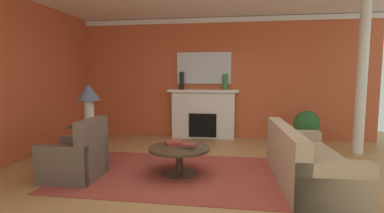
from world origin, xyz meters
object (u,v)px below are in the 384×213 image
Objects in this scene: armchair_near_window at (76,159)px; mantel_mirror at (204,68)px; fireplace at (203,115)px; sofa at (305,164)px; coffee_table at (179,154)px; side_table at (90,140)px; vase_mantel_left at (182,81)px; table_lamp at (89,96)px; potted_plant at (306,126)px; vase_mantel_right at (225,82)px.

mantel_mirror is at bearing 64.19° from armchair_near_window.
fireplace is 3.49m from sofa.
coffee_table is (-0.07, -2.83, -0.26)m from fireplace.
side_table is at bearing 105.44° from armchair_near_window.
mantel_mirror reaches higher than vase_mantel_left.
sofa is 2.84× the size of table_lamp.
sofa is 2.33m from potted_plant.
fireplace is 2.57× the size of side_table.
mantel_mirror reaches higher than potted_plant.
sofa is 3.80m from side_table.
armchair_near_window is (-3.49, -0.31, 0.01)m from sofa.
coffee_table is (-1.93, 0.11, 0.04)m from sofa.
coffee_table is (-0.07, -2.95, -1.47)m from mantel_mirror.
mantel_mirror is (-0.00, 0.12, 1.21)m from fireplace.
sofa is 3.91m from table_lamp.
mantel_mirror is 2.00× the size of side_table.
coffee_table is at bearing 15.16° from armchair_near_window.
potted_plant is at bearing -12.10° from vase_mantel_left.
potted_plant is at bearing 32.62° from armchair_near_window.
fireplace is 1.89× the size of armchair_near_window.
fireplace is at bearing 174.84° from vase_mantel_right.
side_table is at bearing -129.20° from fireplace.
vase_mantel_right is at bearing 114.34° from sofa.
side_table is at bearing 164.23° from coffee_table.
vase_mantel_right is (0.62, 2.78, 1.12)m from coffee_table.
side_table is at bearing -127.78° from mantel_mirror.
armchair_near_window reaches higher than potted_plant.
potted_plant is at bearing 41.14° from coffee_table.
side_table reaches higher than coffee_table.
vase_mantel_right reaches higher than potted_plant.
coffee_table is at bearing -15.77° from side_table.
armchair_near_window is at bearing -74.56° from side_table.
vase_mantel_right reaches higher than armchair_near_window.
sofa is (1.86, -2.94, -0.29)m from fireplace.
sofa is 1.93m from coffee_table.
table_lamp is at bearing -7.13° from side_table.
sofa is (1.86, -3.06, -1.50)m from mantel_mirror.
mantel_mirror is 2.84m from potted_plant.
side_table is (-1.89, -2.44, -1.40)m from mantel_mirror.
vase_mantel_left is at bearing 59.43° from table_lamp.
armchair_near_window is at bearing -74.56° from table_lamp.
side_table is at bearing -137.10° from vase_mantel_right.
coffee_table is 3.04m from vase_mantel_left.
fireplace is 3.06m from table_lamp.
sofa is at bearing -9.46° from side_table.
potted_plant reaches higher than side_table.
mantel_mirror is 3.29m from coffee_table.
armchair_near_window is at bearing -115.81° from mantel_mirror.
sofa is at bearing 5.08° from armchair_near_window.
fireplace is 1.22m from mantel_mirror.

